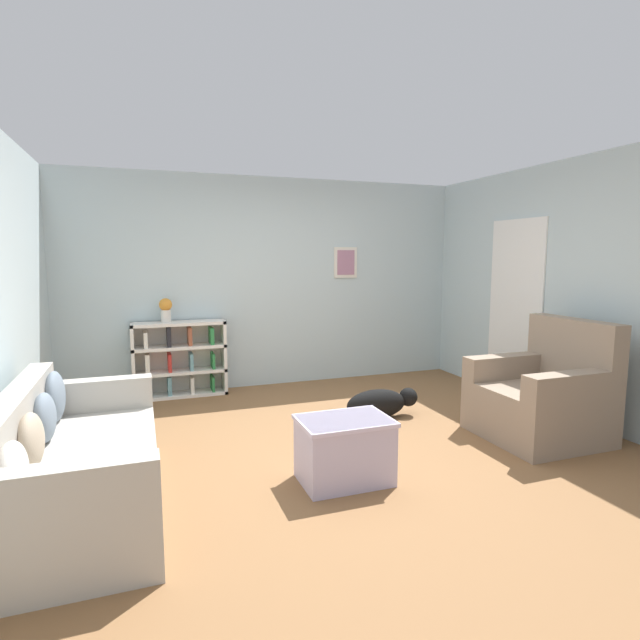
{
  "coord_description": "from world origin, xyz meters",
  "views": [
    {
      "loc": [
        -1.55,
        -3.89,
        1.64
      ],
      "look_at": [
        0.0,
        0.4,
        1.05
      ],
      "focal_mm": 28.0,
      "sensor_mm": 36.0,
      "label": 1
    }
  ],
  "objects_px": {
    "vase": "(166,309)",
    "dog": "(380,403)",
    "couch": "(73,465)",
    "coffee_table": "(344,448)",
    "bookshelf": "(179,359)",
    "recliner_chair": "(544,397)"
  },
  "relations": [
    {
      "from": "couch",
      "to": "bookshelf",
      "type": "bearing_deg",
      "value": 71.51
    },
    {
      "from": "vase",
      "to": "dog",
      "type": "bearing_deg",
      "value": -37.72
    },
    {
      "from": "recliner_chair",
      "to": "dog",
      "type": "relative_size",
      "value": 1.15
    },
    {
      "from": "bookshelf",
      "to": "recliner_chair",
      "type": "distance_m",
      "value": 3.92
    },
    {
      "from": "coffee_table",
      "to": "bookshelf",
      "type": "bearing_deg",
      "value": 109.19
    },
    {
      "from": "couch",
      "to": "bookshelf",
      "type": "distance_m",
      "value": 2.68
    },
    {
      "from": "recliner_chair",
      "to": "vase",
      "type": "bearing_deg",
      "value": 141.55
    },
    {
      "from": "recliner_chair",
      "to": "couch",
      "type": "bearing_deg",
      "value": -179.59
    },
    {
      "from": "couch",
      "to": "vase",
      "type": "relative_size",
      "value": 6.89
    },
    {
      "from": "bookshelf",
      "to": "dog",
      "type": "bearing_deg",
      "value": -40.03
    },
    {
      "from": "recliner_chair",
      "to": "bookshelf",
      "type": "bearing_deg",
      "value": 140.11
    },
    {
      "from": "couch",
      "to": "dog",
      "type": "height_order",
      "value": "couch"
    },
    {
      "from": "recliner_chair",
      "to": "coffee_table",
      "type": "bearing_deg",
      "value": -173.57
    },
    {
      "from": "couch",
      "to": "vase",
      "type": "bearing_deg",
      "value": 74.1
    },
    {
      "from": "vase",
      "to": "coffee_table",
      "type": "bearing_deg",
      "value": -68.25
    },
    {
      "from": "coffee_table",
      "to": "dog",
      "type": "xyz_separation_m",
      "value": [
        0.89,
        1.2,
        -0.1
      ]
    },
    {
      "from": "bookshelf",
      "to": "vase",
      "type": "height_order",
      "value": "vase"
    },
    {
      "from": "bookshelf",
      "to": "coffee_table",
      "type": "height_order",
      "value": "bookshelf"
    },
    {
      "from": "dog",
      "to": "vase",
      "type": "distance_m",
      "value": 2.64
    },
    {
      "from": "bookshelf",
      "to": "vase",
      "type": "bearing_deg",
      "value": -171.06
    },
    {
      "from": "couch",
      "to": "recliner_chair",
      "type": "distance_m",
      "value": 3.85
    },
    {
      "from": "recliner_chair",
      "to": "vase",
      "type": "relative_size",
      "value": 3.84
    }
  ]
}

